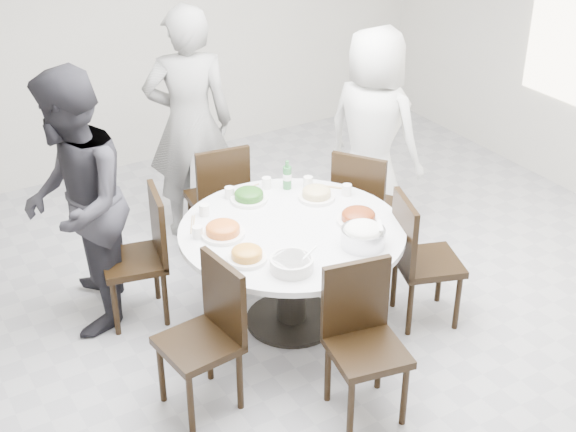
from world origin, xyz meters
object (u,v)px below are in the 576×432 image
chair_sw (198,341)px  diner_middle (190,124)px  chair_n (217,196)px  chair_se (428,260)px  diner_left (75,204)px  rice_bowl (363,237)px  chair_s (368,348)px  beverage_bottle (287,175)px  dining_table (292,276)px  chair_nw (133,258)px  chair_ne (365,203)px  diner_right (373,133)px  soup_bowl (292,264)px

chair_sw → diner_middle: diner_middle is taller
chair_n → chair_se: same height
diner_left → rice_bowl: size_ratio=6.49×
chair_s → diner_left: size_ratio=0.52×
beverage_bottle → dining_table: bearing=-117.8°
chair_sw → chair_nw: bearing=173.2°
dining_table → chair_n: 1.15m
chair_ne → beverage_bottle: beverage_bottle is taller
diner_right → diner_left: bearing=69.3°
diner_left → beverage_bottle: size_ratio=8.43×
dining_table → diner_right: diner_right is taller
chair_sw → diner_left: diner_left is taller
chair_n → diner_left: diner_left is taller
diner_left → soup_bowl: 1.52m
chair_s → beverage_bottle: 1.61m
diner_middle → beverage_bottle: diner_middle is taller
diner_right → diner_left: 2.45m
chair_s → chair_sw: bearing=156.2°
chair_ne → rice_bowl: (-0.67, -0.88, 0.34)m
chair_sw → diner_right: (2.15, 1.26, 0.39)m
chair_n → soup_bowl: chair_n is taller
dining_table → chair_sw: (-0.91, -0.44, 0.10)m
dining_table → beverage_bottle: beverage_bottle is taller
chair_s → diner_middle: diner_middle is taller
chair_nw → chair_sw: 1.06m
chair_nw → chair_sw: size_ratio=1.00×
chair_se → diner_middle: bearing=42.9°
chair_se → soup_bowl: bearing=109.3°
dining_table → chair_n: bearing=89.8°
chair_n → chair_sw: same height
chair_sw → chair_s: (0.81, -0.56, 0.00)m
chair_ne → chair_n: same height
chair_se → beverage_bottle: size_ratio=4.39×
chair_nw → beverage_bottle: (1.17, -0.10, 0.38)m
chair_n → beverage_bottle: bearing=120.5°
chair_nw → chair_ne: bearing=97.2°
diner_right → chair_n: bearing=52.9°
chair_sw → diner_left: (-0.29, 1.20, 0.44)m
dining_table → diner_right: (1.25, 0.82, 0.49)m
chair_ne → chair_n: (-0.93, 0.69, 0.00)m
chair_n → beverage_bottle: size_ratio=4.39×
chair_s → chair_n: bearing=98.3°
diner_middle → beverage_bottle: bearing=125.9°
dining_table → soup_bowl: size_ratio=5.63×
chair_sw → diner_left: 1.31m
chair_se → rice_bowl: chair_se is taller
diner_right → soup_bowl: size_ratio=6.47×
soup_bowl → dining_table: bearing=58.7°
chair_se → diner_right: (0.42, 1.25, 0.39)m
diner_middle → chair_se: bearing=132.9°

